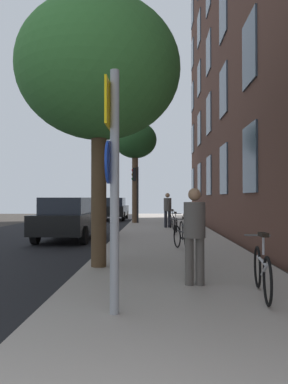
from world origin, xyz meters
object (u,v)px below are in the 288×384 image
at_px(traffic_light, 136,184).
at_px(pedestrian_0, 195,230).
at_px(pedestrian_1, 168,208).
at_px(sign_post, 113,173).
at_px(bicycle_4, 176,225).
at_px(car_1, 114,208).
at_px(bicycle_3, 184,230).
at_px(bicycle_1, 192,249).
at_px(car_0, 69,218).
at_px(bicycle_0, 262,271).
at_px(bicycle_2, 183,237).
at_px(bicycle_5, 172,221).
at_px(tree_near, 99,71).
at_px(tree_far, 135,142).

bearing_deg(traffic_light, pedestrian_0, -83.17).
bearing_deg(pedestrian_1, pedestrian_0, -89.72).
height_order(sign_post, bicycle_4, sign_post).
bearing_deg(car_1, bicycle_3, -73.51).
height_order(bicycle_3, bicycle_4, bicycle_3).
height_order(bicycle_1, bicycle_4, bicycle_1).
bearing_deg(car_0, sign_post, -73.04).
height_order(sign_post, bicycle_0, sign_post).
height_order(bicycle_2, bicycle_5, bicycle_2).
distance_m(bicycle_5, pedestrian_0, 11.35).
relative_size(traffic_light, pedestrian_0, 2.01).
xyz_separation_m(traffic_light, bicycle_2, (1.96, -11.37, -1.93)).
height_order(traffic_light, tree_near, tree_near).
bearing_deg(pedestrian_0, car_0, 118.04).
xyz_separation_m(bicycle_3, car_1, (-4.06, 13.71, 0.36)).
relative_size(bicycle_2, car_1, 0.38).
xyz_separation_m(traffic_light, car_0, (-2.14, -8.00, -1.59)).
height_order(traffic_light, bicycle_4, traffic_light).
distance_m(bicycle_2, pedestrian_1, 8.01).
bearing_deg(bicycle_2, pedestrian_1, 91.16).
bearing_deg(bicycle_5, bicycle_0, -86.06).
distance_m(tree_near, bicycle_2, 5.06).
xyz_separation_m(tree_near, pedestrian_1, (1.86, 10.49, -3.29)).
bearing_deg(bicycle_4, bicycle_5, 90.89).
bearing_deg(bicycle_1, pedestrian_1, 91.03).
bearing_deg(pedestrian_1, traffic_light, 117.98).
xyz_separation_m(sign_post, bicycle_2, (1.33, 5.72, -1.45)).
bearing_deg(sign_post, pedestrian_0, 52.16).
height_order(bicycle_0, car_1, car_1).
bearing_deg(tree_far, bicycle_2, -80.08).
height_order(bicycle_5, car_0, car_0).
bearing_deg(tree_near, bicycle_5, 78.09).
distance_m(bicycle_1, bicycle_4, 7.20).
bearing_deg(bicycle_4, tree_near, -105.93).
height_order(bicycle_1, bicycle_2, bicycle_1).
distance_m(car_0, car_1, 12.74).
height_order(bicycle_2, bicycle_3, bicycle_2).
height_order(bicycle_2, pedestrian_0, pedestrian_0).
height_order(traffic_light, pedestrian_0, traffic_light).
height_order(tree_near, bicycle_5, tree_near).
xyz_separation_m(bicycle_5, pedestrian_1, (-0.19, 0.79, 0.63)).
relative_size(pedestrian_0, pedestrian_1, 0.96).
distance_m(bicycle_1, bicycle_5, 9.60).
bearing_deg(pedestrian_1, bicycle_1, -88.97).
height_order(traffic_light, bicycle_3, traffic_light).
height_order(tree_far, bicycle_2, tree_far).
bearing_deg(bicycle_0, bicycle_1, 109.08).
bearing_deg(bicycle_3, bicycle_4, 93.92).
bearing_deg(bicycle_5, pedestrian_1, 103.65).
bearing_deg(bicycle_3, car_0, 167.36).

